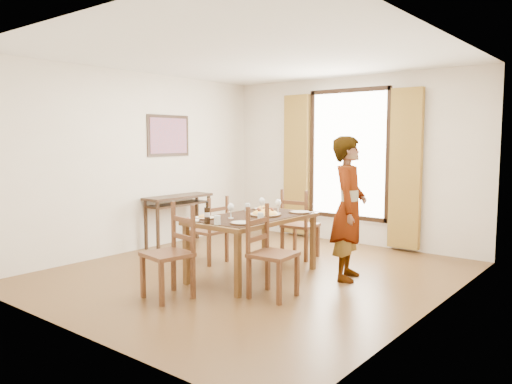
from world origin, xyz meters
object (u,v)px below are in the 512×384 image
Objects in this scene: man at (349,208)px; pasta_platter at (265,212)px; console_table at (178,203)px; dining_table at (253,222)px.

pasta_platter is (-0.86, -0.53, -0.06)m from man.
man reaches higher than console_table.
console_table is at bearing 164.83° from pasta_platter.
dining_table is 1.17m from man.
console_table is 0.69× the size of man.
pasta_platter is at bearing -15.17° from console_table.
man reaches higher than dining_table.
man reaches higher than pasta_platter.
console_table is at bearing 161.49° from dining_table.
man is (3.07, -0.07, 0.18)m from console_table.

